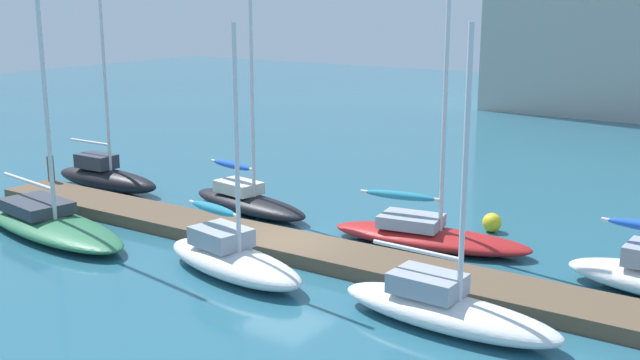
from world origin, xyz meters
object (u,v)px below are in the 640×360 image
sailboat_2 (247,198)px  sailboat_3 (232,257)px  mooring_buoy_yellow (492,223)px  sailboat_0 (105,175)px  sailboat_5 (445,307)px  sailboat_4 (427,233)px  sailboat_1 (48,220)px

sailboat_2 → sailboat_3: 6.89m
sailboat_2 → sailboat_3: (3.98, -5.62, 0.02)m
sailboat_2 → mooring_buoy_yellow: bearing=27.3°
sailboat_0 → sailboat_2: (7.25, 0.62, -0.07)m
sailboat_5 → sailboat_0: bearing=166.9°
sailboat_4 → mooring_buoy_yellow: size_ratio=13.23×
sailboat_2 → sailboat_4: bearing=9.8°
sailboat_1 → sailboat_5: sailboat_1 is taller
sailboat_2 → sailboat_4: size_ratio=1.06×
sailboat_0 → sailboat_3: bearing=-24.6°
sailboat_5 → mooring_buoy_yellow: size_ratio=11.12×
sailboat_5 → mooring_buoy_yellow: sailboat_5 is taller
sailboat_1 → sailboat_3: bearing=12.0°
sailboat_0 → sailboat_5: (18.03, -4.85, -0.10)m
sailboat_3 → sailboat_5: sailboat_5 is taller
sailboat_3 → sailboat_5: size_ratio=0.98×
sailboat_1 → sailboat_2: size_ratio=1.26×
sailboat_3 → mooring_buoy_yellow: 9.67m
sailboat_0 → sailboat_1: 6.29m
sailboat_3 → sailboat_1: bearing=-166.3°
sailboat_5 → sailboat_3: bearing=-176.8°
sailboat_4 → sailboat_5: 6.40m
sailboat_2 → sailboat_0: bearing=-165.7°
sailboat_2 → sailboat_1: bearing=-114.3°
sailboat_1 → mooring_buoy_yellow: bearing=44.0°
sailboat_0 → sailboat_2: 7.28m
sailboat_0 → sailboat_3: sailboat_0 is taller
sailboat_1 → sailboat_2: sailboat_1 is taller
sailboat_1 → mooring_buoy_yellow: 15.47m
sailboat_0 → mooring_buoy_yellow: sailboat_0 is taller
sailboat_2 → mooring_buoy_yellow: size_ratio=14.04×
sailboat_4 → sailboat_5: size_ratio=1.19×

